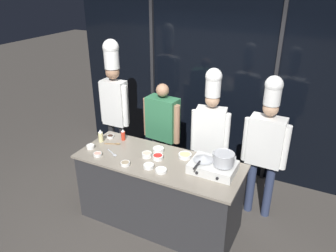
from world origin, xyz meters
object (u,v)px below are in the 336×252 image
Objects in this scene: portable_stove at (213,167)px; squeeze_bottle_oil at (101,136)px; stock_pot at (224,159)px; chef_sous at (211,127)px; serving_spoon_solid at (113,154)px; prep_bowl_soy_glaze at (110,136)px; serving_spoon_slotted at (116,144)px; prep_bowl_mushrooms at (125,163)px; chef_line at (266,140)px; frying_pan at (203,158)px; squeeze_bottle_chili at (123,135)px; prep_bowl_ginger at (185,155)px; prep_bowl_shrimp at (98,154)px; prep_bowl_bean_sprouts at (149,166)px; person_guest at (163,126)px; prep_bowl_onion at (158,149)px; prep_bowl_garlic at (161,170)px; prep_bowl_chicken at (147,154)px; prep_bowl_bell_pepper at (158,157)px; prep_bowl_rice at (90,146)px; chef_head at (114,96)px.

portable_stove is 3.00× the size of squeeze_bottle_oil.
chef_sous reaches higher than stock_pot.
serving_spoon_solid is 0.11× the size of chef_sous.
prep_bowl_soy_glaze reaches higher than serving_spoon_slotted.
stock_pot is 2.32× the size of prep_bowl_mushrooms.
prep_bowl_soy_glaze is 1.36m from chef_sous.
prep_bowl_mushrooms is at bearing -162.46° from stock_pot.
chef_sous and chef_line have the same top height.
frying_pan is at bearing -1.76° from serving_spoon_slotted.
serving_spoon_solid is (0.11, -0.39, -0.07)m from squeeze_bottle_chili.
chef_line is at bearing 50.89° from frying_pan.
prep_bowl_shrimp is at bearing -155.21° from prep_bowl_ginger.
stock_pot is 0.14× the size of chef_sous.
prep_bowl_bean_sprouts reaches higher than serving_spoon_solid.
frying_pan is 0.26× the size of person_guest.
stock_pot is 1.83× the size of prep_bowl_onion.
prep_bowl_bean_sprouts is (-0.68, -0.27, -0.03)m from portable_stove.
chef_sous is at bearing 22.50° from prep_bowl_soy_glaze.
frying_pan is 1.18m from person_guest.
prep_bowl_garlic is at bearing 2.23° from prep_bowl_shrimp.
prep_bowl_chicken is at bearing 109.46° from person_guest.
prep_bowl_bell_pepper is 0.63× the size of serving_spoon_solid.
prep_bowl_mushrooms is at bearing -12.60° from prep_bowl_rice.
frying_pan is at bearing 145.81° from person_guest.
prep_bowl_bean_sprouts reaches higher than prep_bowl_garlic.
prep_bowl_bell_pepper is 0.99× the size of prep_bowl_garlic.
chef_head is at bearing 129.80° from prep_bowl_mushrooms.
prep_bowl_chicken is 0.86× the size of prep_bowl_onion.
person_guest is (-0.35, 0.79, 0.00)m from prep_bowl_bell_pepper.
portable_stove is 0.15m from frying_pan.
chef_line is at bearing 15.49° from squeeze_bottle_chili.
prep_bowl_mushrooms is (0.38, -0.52, -0.05)m from squeeze_bottle_chili.
squeeze_bottle_chili is 0.76× the size of serving_spoon_slotted.
squeeze_bottle_chili reaches higher than prep_bowl_ginger.
person_guest is (-0.63, 0.61, 0.01)m from prep_bowl_ginger.
prep_bowl_garlic is at bearing -4.23° from prep_bowl_rice.
prep_bowl_shrimp is 0.05× the size of chef_line.
prep_bowl_bell_pepper is at bearing -63.64° from prep_bowl_onion.
person_guest is at bearing 113.85° from prep_bowl_bell_pepper.
portable_stove is at bearing -7.91° from squeeze_bottle_chili.
frying_pan reaches higher than prep_bowl_mushrooms.
prep_bowl_ginger is 1.55m from chef_head.
chef_line is (0.55, 0.68, 0.04)m from frying_pan.
prep_bowl_shrimp is 0.64× the size of prep_bowl_ginger.
portable_stove is 1.97× the size of stock_pot.
prep_bowl_bell_pepper is 0.29m from prep_bowl_garlic.
squeeze_bottle_chili is 1.52× the size of prep_bowl_rice.
prep_bowl_onion is 0.09× the size of person_guest.
serving_spoon_slotted is 0.13× the size of person_guest.
chef_line is at bearing 30.35° from prep_bowl_chicken.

